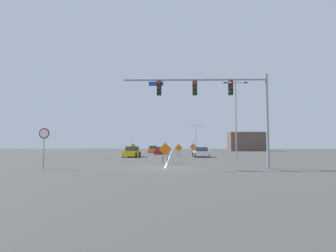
% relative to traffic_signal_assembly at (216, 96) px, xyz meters
% --- Properties ---
extents(ground, '(210.38, 210.38, 0.00)m').
position_rel_traffic_signal_assembly_xyz_m(ground, '(-3.84, 0.02, -5.41)').
color(ground, '#4C4947').
extents(road_centre_stripe, '(0.16, 116.88, 0.01)m').
position_rel_traffic_signal_assembly_xyz_m(road_centre_stripe, '(-3.84, 58.46, -5.41)').
color(road_centre_stripe, white).
rests_on(road_centre_stripe, ground).
extents(traffic_signal_assembly, '(10.88, 0.44, 7.07)m').
position_rel_traffic_signal_assembly_xyz_m(traffic_signal_assembly, '(0.00, 0.00, 0.00)').
color(traffic_signal_assembly, gray).
rests_on(traffic_signal_assembly, ground).
extents(stop_sign, '(0.76, 0.07, 2.95)m').
position_rel_traffic_signal_assembly_xyz_m(stop_sign, '(-12.55, -0.89, -3.34)').
color(stop_sign, gray).
rests_on(stop_sign, ground).
extents(street_lamp_far_left, '(4.29, 0.24, 9.01)m').
position_rel_traffic_signal_assembly_xyz_m(street_lamp_far_left, '(4.70, 80.01, -0.08)').
color(street_lamp_far_left, gray).
rests_on(street_lamp_far_left, ground).
extents(street_lamp_mid_left, '(3.06, 0.24, 9.84)m').
position_rel_traffic_signal_assembly_xyz_m(street_lamp_mid_left, '(4.72, 14.84, 0.25)').
color(street_lamp_mid_left, gray).
rests_on(street_lamp_mid_left, ground).
extents(construction_sign_right_lane, '(1.08, 0.08, 1.87)m').
position_rel_traffic_signal_assembly_xyz_m(construction_sign_right_lane, '(-2.52, 18.00, -4.22)').
color(construction_sign_right_lane, orange).
rests_on(construction_sign_right_lane, ground).
extents(construction_sign_median_far, '(1.38, 0.14, 1.99)m').
position_rel_traffic_signal_assembly_xyz_m(construction_sign_median_far, '(-9.77, 24.43, -4.18)').
color(construction_sign_median_far, orange).
rests_on(construction_sign_median_far, ground).
extents(construction_sign_left_lane, '(1.37, 0.30, 2.05)m').
position_rel_traffic_signal_assembly_xyz_m(construction_sign_left_lane, '(0.68, 35.99, -4.14)').
color(construction_sign_left_lane, orange).
rests_on(construction_sign_left_lane, ground).
extents(construction_sign_right_shoulder, '(1.22, 0.27, 1.94)m').
position_rel_traffic_signal_assembly_xyz_m(construction_sign_right_shoulder, '(-3.98, 5.43, -4.19)').
color(construction_sign_right_shoulder, orange).
rests_on(construction_sign_right_shoulder, ground).
extents(car_red_near, '(2.30, 4.24, 1.37)m').
position_rel_traffic_signal_assembly_xyz_m(car_red_near, '(-5.73, 31.94, -4.76)').
color(car_red_near, red).
rests_on(car_red_near, ground).
extents(car_silver_approaching, '(2.17, 3.91, 1.25)m').
position_rel_traffic_signal_assembly_xyz_m(car_silver_approaching, '(-5.66, 67.08, -4.82)').
color(car_silver_approaching, '#B7BABF').
rests_on(car_silver_approaching, ground).
extents(car_white_distant, '(2.18, 4.54, 1.42)m').
position_rel_traffic_signal_assembly_xyz_m(car_white_distant, '(0.68, 19.79, -4.77)').
color(car_white_distant, white).
rests_on(car_white_distant, ground).
extents(car_orange_far, '(1.99, 3.99, 1.54)m').
position_rel_traffic_signal_assembly_xyz_m(car_orange_far, '(-7.89, 42.87, -4.69)').
color(car_orange_far, orange).
rests_on(car_orange_far, ground).
extents(car_yellow_mid, '(2.12, 4.64, 1.50)m').
position_rel_traffic_signal_assembly_xyz_m(car_yellow_mid, '(-9.17, 19.26, -4.73)').
color(car_yellow_mid, gold).
rests_on(car_yellow_mid, ground).
extents(roadside_building_east, '(9.89, 6.00, 5.34)m').
position_rel_traffic_signal_assembly_xyz_m(roadside_building_east, '(17.56, 60.58, -2.74)').
color(roadside_building_east, brown).
rests_on(roadside_building_east, ground).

